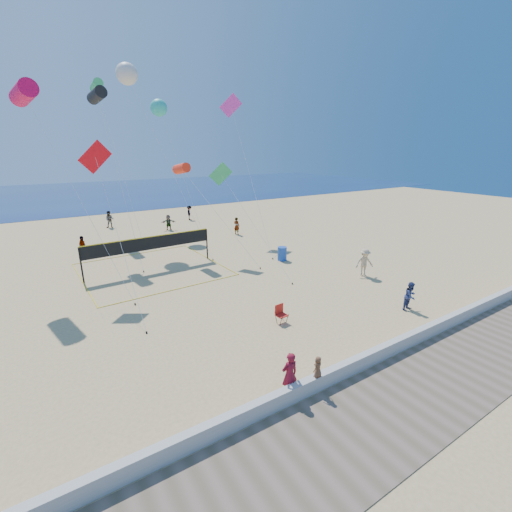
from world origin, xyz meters
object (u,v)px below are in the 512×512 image
woman (290,375)px  volleyball_net (150,247)px  trash_barrel (282,254)px  camp_chair (281,313)px

woman → volleyball_net: size_ratio=0.18×
woman → trash_barrel: bearing=-121.1°
camp_chair → woman: bearing=-127.6°
trash_barrel → volleyball_net: 9.58m
woman → trash_barrel: 14.94m
woman → volleyball_net: (-0.28, 15.33, 0.80)m
woman → volleyball_net: volleyball_net is taller
woman → camp_chair: 5.18m
camp_chair → volleyball_net: size_ratio=0.11×
woman → trash_barrel: size_ratio=1.60×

